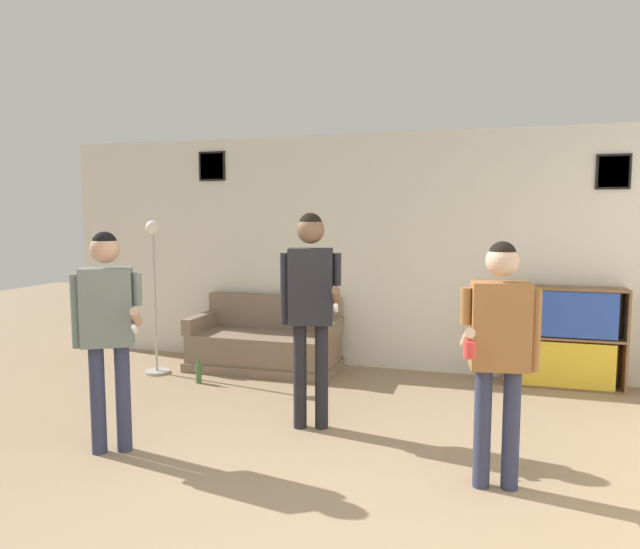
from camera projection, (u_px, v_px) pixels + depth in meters
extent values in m
cube|color=silver|center=(395.00, 253.00, 6.51)|extent=(8.38, 0.06, 2.70)
cube|color=black|center=(212.00, 166.00, 7.00)|extent=(0.35, 0.02, 0.36)
cube|color=beige|center=(212.00, 166.00, 6.99)|extent=(0.30, 0.01, 0.31)
cube|color=black|center=(613.00, 172.00, 5.76)|extent=(0.33, 0.02, 0.35)
cube|color=gray|center=(614.00, 172.00, 5.75)|extent=(0.28, 0.01, 0.31)
cube|color=#7A6651|center=(264.00, 365.00, 6.59)|extent=(1.71, 0.80, 0.10)
cube|color=#7A6651|center=(264.00, 347.00, 6.57)|extent=(1.65, 0.74, 0.32)
cube|color=#7A6651|center=(274.00, 312.00, 6.85)|extent=(1.65, 0.14, 0.40)
cube|color=#7A6651|center=(201.00, 322.00, 6.77)|extent=(0.12, 0.74, 0.18)
cube|color=#7A6651|center=(331.00, 330.00, 6.32)|extent=(0.12, 0.74, 0.18)
cube|color=brown|center=(505.00, 334.00, 6.04)|extent=(0.02, 0.30, 1.04)
cube|color=brown|center=(625.00, 341.00, 5.72)|extent=(0.02, 0.30, 1.04)
cube|color=brown|center=(562.00, 334.00, 6.02)|extent=(1.17, 0.01, 1.04)
cube|color=brown|center=(561.00, 385.00, 5.93)|extent=(1.12, 0.30, 0.02)
cube|color=brown|center=(565.00, 288.00, 5.83)|extent=(1.12, 0.30, 0.02)
cube|color=brown|center=(563.00, 337.00, 5.88)|extent=(1.12, 0.30, 0.02)
cube|color=gold|center=(562.00, 362.00, 5.90)|extent=(0.97, 0.26, 0.47)
cube|color=#2847A3|center=(565.00, 313.00, 5.84)|extent=(0.97, 0.26, 0.47)
cylinder|color=#ADA89E|center=(157.00, 372.00, 6.44)|extent=(0.28, 0.28, 0.03)
cylinder|color=#ADA89E|center=(155.00, 303.00, 6.35)|extent=(0.03, 0.03, 1.54)
sphere|color=white|center=(153.00, 227.00, 6.27)|extent=(0.16, 0.16, 0.16)
cylinder|color=#2D334C|center=(98.00, 400.00, 4.23)|extent=(0.11, 0.11, 0.81)
cylinder|color=#2D334C|center=(123.00, 398.00, 4.27)|extent=(0.11, 0.11, 0.81)
cube|color=slate|center=(107.00, 307.00, 4.18)|extent=(0.41, 0.35, 0.58)
sphere|color=tan|center=(105.00, 249.00, 4.13)|extent=(0.21, 0.21, 0.21)
sphere|color=black|center=(105.00, 244.00, 4.13)|extent=(0.18, 0.18, 0.18)
cylinder|color=slate|center=(137.00, 289.00, 4.21)|extent=(0.07, 0.07, 0.24)
cylinder|color=tan|center=(136.00, 317.00, 4.10)|extent=(0.20, 0.29, 0.18)
cylinder|color=white|center=(135.00, 329.00, 3.98)|extent=(0.10, 0.14, 0.09)
cylinder|color=slate|center=(76.00, 311.00, 4.13)|extent=(0.07, 0.07, 0.54)
cylinder|color=black|center=(300.00, 376.00, 4.74)|extent=(0.11, 0.11, 0.88)
cylinder|color=black|center=(322.00, 376.00, 4.73)|extent=(0.11, 0.11, 0.88)
cube|color=#232328|center=(311.00, 286.00, 4.66)|extent=(0.40, 0.28, 0.62)
sphere|color=brown|center=(311.00, 230.00, 4.61)|extent=(0.23, 0.23, 0.23)
sphere|color=black|center=(311.00, 225.00, 4.60)|extent=(0.19, 0.19, 0.19)
cylinder|color=#232328|center=(337.00, 269.00, 4.63)|extent=(0.07, 0.07, 0.26)
cylinder|color=brown|center=(336.00, 296.00, 4.50)|extent=(0.13, 0.33, 0.19)
cylinder|color=white|center=(336.00, 308.00, 4.37)|extent=(0.07, 0.15, 0.09)
cylinder|color=#232328|center=(284.00, 289.00, 4.67)|extent=(0.07, 0.07, 0.59)
cylinder|color=#2D334C|center=(482.00, 428.00, 3.70)|extent=(0.11, 0.11, 0.79)
cylinder|color=#2D334C|center=(511.00, 429.00, 3.67)|extent=(0.11, 0.11, 0.79)
cube|color=#936033|center=(500.00, 326.00, 3.62)|extent=(0.38, 0.25, 0.56)
sphere|color=#D1A889|center=(502.00, 261.00, 3.57)|extent=(0.20, 0.20, 0.20)
sphere|color=black|center=(502.00, 255.00, 3.57)|extent=(0.17, 0.17, 0.17)
cylinder|color=#936033|center=(535.00, 330.00, 3.59)|extent=(0.07, 0.07, 0.53)
cylinder|color=#936033|center=(466.00, 306.00, 3.64)|extent=(0.07, 0.07, 0.24)
cylinder|color=#D1A889|center=(467.00, 338.00, 3.52)|extent=(0.10, 0.30, 0.18)
cylinder|color=red|center=(470.00, 350.00, 3.40)|extent=(0.08, 0.08, 0.10)
cylinder|color=#3D6638|center=(199.00, 373.00, 6.04)|extent=(0.06, 0.06, 0.21)
cylinder|color=#3D6638|center=(198.00, 360.00, 6.02)|extent=(0.03, 0.03, 0.09)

